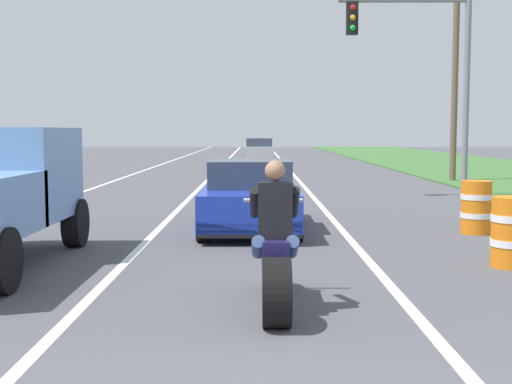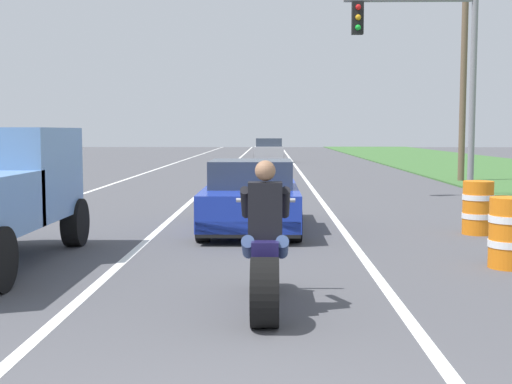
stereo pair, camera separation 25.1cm
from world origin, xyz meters
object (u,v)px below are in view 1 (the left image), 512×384
(motorcycle_with_rider, at_px, (272,256))
(construction_barrel_mid, at_px, (473,207))
(distant_car_far_ahead, at_px, (256,150))
(sports_car_blue, at_px, (248,197))
(construction_barrel_nearest, at_px, (508,232))
(traffic_light_mast_near, at_px, (425,60))

(motorcycle_with_rider, height_order, construction_barrel_mid, motorcycle_with_rider)
(motorcycle_with_rider, xyz_separation_m, distant_car_far_ahead, (-0.01, 34.94, 0.18))
(sports_car_blue, height_order, construction_barrel_nearest, sports_car_blue)
(motorcycle_with_rider, relative_size, traffic_light_mast_near, 0.37)
(traffic_light_mast_near, xyz_separation_m, construction_barrel_nearest, (-1.26, -10.00, -3.43))
(motorcycle_with_rider, bearing_deg, construction_barrel_nearest, 34.96)
(motorcycle_with_rider, height_order, distant_car_far_ahead, motorcycle_with_rider)
(construction_barrel_nearest, bearing_deg, distant_car_far_ahead, 96.02)
(distant_car_far_ahead, bearing_deg, construction_barrel_nearest, -83.98)
(distant_car_far_ahead, bearing_deg, sports_car_blue, -90.61)
(traffic_light_mast_near, bearing_deg, construction_barrel_nearest, -97.20)
(construction_barrel_nearest, xyz_separation_m, distant_car_far_ahead, (-3.43, 32.55, 0.27))
(construction_barrel_nearest, distance_m, distant_car_far_ahead, 32.73)
(sports_car_blue, distance_m, construction_barrel_mid, 4.29)
(sports_car_blue, xyz_separation_m, construction_barrel_nearest, (3.74, -3.73, -0.13))
(motorcycle_with_rider, height_order, sports_car_blue, motorcycle_with_rider)
(traffic_light_mast_near, relative_size, construction_barrel_mid, 6.00)
(motorcycle_with_rider, bearing_deg, distant_car_far_ahead, 90.01)
(motorcycle_with_rider, distance_m, sports_car_blue, 6.13)
(sports_car_blue, bearing_deg, traffic_light_mast_near, 51.44)
(construction_barrel_mid, xyz_separation_m, distant_car_far_ahead, (-3.95, 29.38, 0.27))
(traffic_light_mast_near, bearing_deg, construction_barrel_mid, -96.21)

